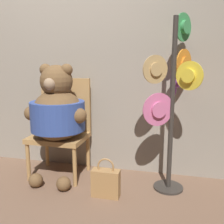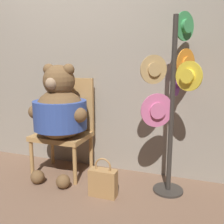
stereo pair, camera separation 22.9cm
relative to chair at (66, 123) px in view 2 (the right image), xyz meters
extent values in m
plane|color=brown|center=(0.07, -0.44, -0.54)|extent=(14.00, 14.00, 0.00)
cube|color=gray|center=(0.07, 0.27, 0.59)|extent=(8.00, 0.10, 2.26)
cylinder|color=#B2844C|center=(-0.25, -0.28, -0.34)|extent=(0.04, 0.04, 0.39)
cylinder|color=#B2844C|center=(0.25, -0.28, -0.34)|extent=(0.04, 0.04, 0.39)
cylinder|color=#B2844C|center=(-0.25, 0.10, -0.34)|extent=(0.04, 0.04, 0.39)
cylinder|color=#B2844C|center=(0.25, 0.10, -0.34)|extent=(0.04, 0.04, 0.39)
cube|color=#B2844C|center=(0.00, -0.09, -0.12)|extent=(0.56, 0.45, 0.05)
cube|color=#B2844C|center=(0.00, 0.12, 0.20)|extent=(0.56, 0.04, 0.58)
sphere|color=brown|center=(0.04, -0.16, 0.13)|extent=(0.53, 0.53, 0.53)
cylinder|color=#334C99|center=(0.04, -0.16, 0.13)|extent=(0.54, 0.54, 0.29)
sphere|color=brown|center=(0.04, -0.16, 0.47)|extent=(0.32, 0.32, 0.32)
sphere|color=brown|center=(-0.08, -0.16, 0.59)|extent=(0.12, 0.12, 0.12)
sphere|color=brown|center=(0.15, -0.16, 0.59)|extent=(0.12, 0.12, 0.12)
sphere|color=#997A5B|center=(0.04, -0.29, 0.46)|extent=(0.12, 0.12, 0.12)
sphere|color=brown|center=(-0.22, -0.22, 0.16)|extent=(0.15, 0.15, 0.15)
sphere|color=brown|center=(0.29, -0.22, 0.16)|extent=(0.15, 0.15, 0.15)
sphere|color=brown|center=(-0.11, -0.40, -0.47)|extent=(0.14, 0.14, 0.14)
sphere|color=brown|center=(0.18, -0.40, -0.47)|extent=(0.14, 0.14, 0.14)
cylinder|color=#332D28|center=(1.14, -0.11, -0.53)|extent=(0.28, 0.28, 0.02)
cylinder|color=#332D28|center=(1.14, -0.11, 0.25)|extent=(0.04, 0.04, 1.58)
cylinder|color=#7A388E|center=(1.16, 0.05, 0.49)|extent=(0.05, 0.28, 0.28)
cylinder|color=#7A388E|center=(1.16, 0.05, 0.49)|extent=(0.09, 0.14, 0.13)
cylinder|color=#3D9351|center=(1.20, -0.01, 0.96)|extent=(0.15, 0.21, 0.25)
cylinder|color=#3D9351|center=(1.20, -0.01, 0.96)|extent=(0.13, 0.14, 0.12)
cylinder|color=orange|center=(1.23, 0.04, 0.64)|extent=(0.15, 0.25, 0.28)
cylinder|color=orange|center=(1.23, 0.04, 0.64)|extent=(0.11, 0.14, 0.13)
cylinder|color=tan|center=(0.99, -0.23, 0.60)|extent=(0.20, 0.16, 0.24)
cylinder|color=tan|center=(0.99, -0.23, 0.60)|extent=(0.12, 0.11, 0.12)
cylinder|color=#D16693|center=(1.02, -0.19, 0.24)|extent=(0.26, 0.17, 0.30)
cylinder|color=#D16693|center=(1.02, -0.19, 0.24)|extent=(0.15, 0.13, 0.14)
cylinder|color=yellow|center=(1.27, -0.19, 0.54)|extent=(0.22, 0.13, 0.25)
cylinder|color=yellow|center=(1.27, -0.19, 0.54)|extent=(0.14, 0.12, 0.12)
cube|color=#A87A47|center=(0.59, -0.40, -0.41)|extent=(0.25, 0.11, 0.25)
torus|color=#A87A47|center=(0.59, -0.40, -0.25)|extent=(0.15, 0.02, 0.15)
camera|label=1|loc=(1.14, -2.39, 0.64)|focal=40.00mm
camera|label=2|loc=(1.36, -2.33, 0.64)|focal=40.00mm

